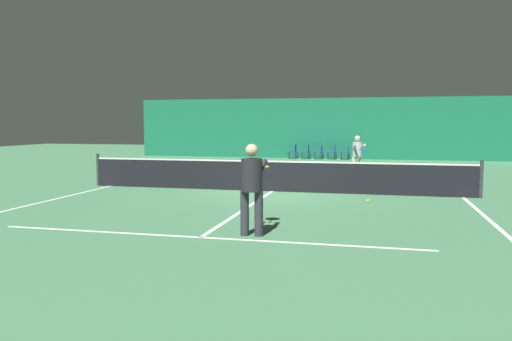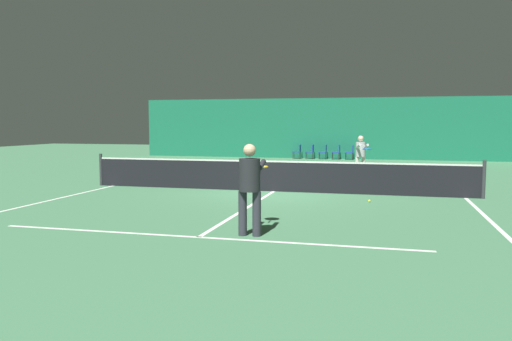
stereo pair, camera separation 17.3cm
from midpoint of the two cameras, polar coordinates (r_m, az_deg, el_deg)
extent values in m
plane|color=#3D704C|center=(15.34, 1.53, -2.40)|extent=(60.00, 60.00, 0.00)
cube|color=#196B4C|center=(29.80, 7.52, 4.79)|extent=(23.00, 0.12, 3.57)
cube|color=silver|center=(27.03, 6.82, 0.95)|extent=(11.00, 0.10, 0.00)
cube|color=silver|center=(21.60, 5.09, -0.14)|extent=(8.25, 0.10, 0.00)
cube|color=silver|center=(9.28, -6.86, -7.60)|extent=(8.25, 0.10, 0.00)
cube|color=silver|center=(17.34, -16.55, -1.71)|extent=(0.10, 23.80, 0.00)
cube|color=silver|center=(15.18, 22.30, -2.88)|extent=(0.10, 23.80, 0.00)
cube|color=silver|center=(15.34, 1.53, -2.39)|extent=(0.10, 12.80, 0.00)
cube|color=black|center=(15.28, 1.53, -0.63)|extent=(11.90, 0.02, 0.95)
cube|color=white|center=(15.24, 1.53, 1.05)|extent=(11.90, 0.02, 0.05)
cylinder|color=#333338|center=(17.51, -17.87, 0.07)|extent=(0.10, 0.10, 1.07)
cylinder|color=#333338|center=(15.20, 24.04, -0.91)|extent=(0.10, 0.10, 1.07)
cylinder|color=#2D2D38|center=(9.29, -1.84, -4.91)|extent=(0.17, 0.17, 0.84)
cylinder|color=#2D2D38|center=(9.24, -0.22, -4.97)|extent=(0.17, 0.17, 0.84)
cylinder|color=#232328|center=(9.16, -1.04, -0.51)|extent=(0.41, 0.41, 0.60)
sphere|color=#DBAD89|center=(9.13, -1.05, 2.33)|extent=(0.23, 0.23, 0.23)
cylinder|color=#232328|center=(9.45, -1.63, 0.51)|extent=(0.13, 0.58, 0.24)
cylinder|color=#232328|center=(9.39, 0.24, 0.48)|extent=(0.13, 0.58, 0.24)
cylinder|color=black|center=(9.84, -0.21, 0.28)|extent=(0.04, 0.31, 0.03)
torus|color=gold|center=(10.14, 0.12, 0.43)|extent=(0.35, 0.35, 0.03)
cylinder|color=silver|center=(10.14, 0.12, 0.43)|extent=(0.29, 0.29, 0.00)
cylinder|color=beige|center=(19.98, 11.57, 0.45)|extent=(0.19, 0.19, 0.79)
cylinder|color=beige|center=(19.92, 10.87, 0.44)|extent=(0.19, 0.19, 0.79)
cylinder|color=#B7B7BC|center=(19.90, 11.25, 2.39)|extent=(0.46, 0.46, 0.57)
sphere|color=beige|center=(19.88, 11.28, 3.62)|extent=(0.22, 0.22, 0.22)
cylinder|color=#B7B7BC|center=(19.68, 11.86, 2.73)|extent=(0.24, 0.55, 0.23)
cylinder|color=#B7B7BC|center=(19.61, 11.02, 2.73)|extent=(0.24, 0.55, 0.23)
cylinder|color=black|center=(19.25, 11.74, 2.46)|extent=(0.11, 0.30, 0.03)
torus|color=#1951B2|center=(18.96, 11.97, 2.41)|extent=(0.41, 0.41, 0.03)
cylinder|color=silver|center=(18.96, 11.97, 2.41)|extent=(0.34, 0.34, 0.00)
cylinder|color=#2D2D2D|center=(29.77, 3.68, 1.76)|extent=(0.03, 0.03, 0.39)
cylinder|color=#2D2D2D|center=(29.40, 3.55, 1.72)|extent=(0.03, 0.03, 0.39)
cylinder|color=#2D2D2D|center=(29.71, 4.41, 1.75)|extent=(0.03, 0.03, 0.39)
cylinder|color=#2D2D2D|center=(29.33, 4.29, 1.70)|extent=(0.03, 0.03, 0.39)
cube|color=navy|center=(29.54, 3.99, 2.16)|extent=(0.44, 0.44, 0.05)
cube|color=navy|center=(29.49, 4.37, 2.59)|extent=(0.04, 0.44, 0.40)
cylinder|color=#2D2D2D|center=(29.65, 5.14, 1.74)|extent=(0.03, 0.03, 0.39)
cylinder|color=#2D2D2D|center=(29.27, 5.03, 1.69)|extent=(0.03, 0.03, 0.39)
cylinder|color=#2D2D2D|center=(29.60, 5.87, 1.72)|extent=(0.03, 0.03, 0.39)
cylinder|color=#2D2D2D|center=(29.22, 5.76, 1.68)|extent=(0.03, 0.03, 0.39)
cube|color=navy|center=(29.42, 5.45, 2.13)|extent=(0.44, 0.44, 0.05)
cube|color=navy|center=(29.38, 5.84, 2.57)|extent=(0.04, 0.44, 0.40)
cylinder|color=#2D2D2D|center=(29.55, 6.60, 1.71)|extent=(0.03, 0.03, 0.39)
cylinder|color=#2D2D2D|center=(29.17, 6.51, 1.66)|extent=(0.03, 0.03, 0.39)
cylinder|color=#2D2D2D|center=(29.50, 7.34, 1.69)|extent=(0.03, 0.03, 0.39)
cylinder|color=#2D2D2D|center=(29.13, 7.25, 1.65)|extent=(0.03, 0.03, 0.39)
cube|color=navy|center=(29.32, 6.93, 2.11)|extent=(0.44, 0.44, 0.05)
cube|color=navy|center=(29.29, 7.33, 2.54)|extent=(0.04, 0.44, 0.40)
cylinder|color=#2D2D2D|center=(29.46, 8.08, 1.68)|extent=(0.03, 0.03, 0.39)
cylinder|color=#2D2D2D|center=(29.09, 8.01, 1.63)|extent=(0.03, 0.03, 0.39)
cylinder|color=#2D2D2D|center=(29.43, 8.82, 1.67)|extent=(0.03, 0.03, 0.39)
cylinder|color=#2D2D2D|center=(29.05, 8.75, 1.62)|extent=(0.03, 0.03, 0.39)
cube|color=navy|center=(29.24, 8.42, 2.08)|extent=(0.44, 0.44, 0.05)
cube|color=navy|center=(29.21, 8.82, 2.51)|extent=(0.04, 0.44, 0.40)
cylinder|color=#2D2D2D|center=(29.40, 9.56, 1.65)|extent=(0.03, 0.03, 0.39)
cylinder|color=#2D2D2D|center=(29.02, 9.51, 1.60)|extent=(0.03, 0.03, 0.39)
cylinder|color=#2D2D2D|center=(29.38, 10.30, 1.64)|extent=(0.03, 0.03, 0.39)
cylinder|color=#2D2D2D|center=(29.00, 10.26, 1.59)|extent=(0.03, 0.03, 0.39)
cube|color=navy|center=(29.18, 9.91, 2.05)|extent=(0.44, 0.44, 0.05)
cube|color=navy|center=(29.16, 10.31, 2.48)|extent=(0.04, 0.44, 0.40)
sphere|color=#D1DB33|center=(13.60, 12.33, -3.39)|extent=(0.07, 0.07, 0.07)
camera|label=1|loc=(0.09, -90.42, -0.04)|focal=35.00mm
camera|label=2|loc=(0.09, 89.58, 0.04)|focal=35.00mm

